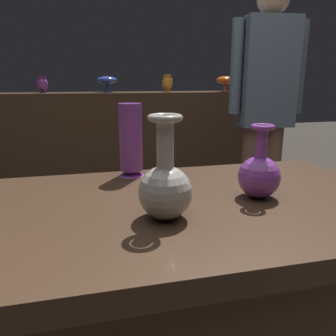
% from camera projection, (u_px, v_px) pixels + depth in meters
% --- Properties ---
extents(back_display_shelf, '(2.60, 0.40, 0.99)m').
position_uv_depth(back_display_shelf, '(110.00, 149.00, 2.95)').
color(back_display_shelf, '#382619').
rests_on(back_display_shelf, ground_plane).
extents(vase_centerpiece, '(0.12, 0.12, 0.22)m').
position_uv_depth(vase_centerpiece, '(165.00, 186.00, 0.70)').
color(vase_centerpiece, gray).
rests_on(vase_centerpiece, display_plinth).
extents(vase_tall_behind, '(0.11, 0.11, 0.19)m').
position_uv_depth(vase_tall_behind, '(259.00, 174.00, 0.83)').
color(vase_tall_behind, '#7A388E').
rests_on(vase_tall_behind, display_plinth).
extents(vase_left_accent, '(0.08, 0.08, 0.22)m').
position_uv_depth(vase_left_accent, '(131.00, 141.00, 1.02)').
color(vase_left_accent, '#7A388E').
rests_on(vase_left_accent, display_plinth).
extents(shelf_vase_center, '(0.18, 0.18, 0.13)m').
position_uv_depth(shelf_vase_center, '(107.00, 81.00, 2.86)').
color(shelf_vase_center, '#2D429E').
rests_on(shelf_vase_center, back_display_shelf).
extents(shelf_vase_left, '(0.09, 0.09, 0.13)m').
position_uv_depth(shelf_vase_left, '(42.00, 84.00, 2.67)').
color(shelf_vase_left, '#7A388E').
rests_on(shelf_vase_left, back_display_shelf).
extents(shelf_vase_far_right, '(0.16, 0.16, 0.14)m').
position_uv_depth(shelf_vase_far_right, '(225.00, 80.00, 2.97)').
color(shelf_vase_far_right, '#E55B1E').
rests_on(shelf_vase_far_right, back_display_shelf).
extents(shelf_vase_right, '(0.09, 0.09, 0.15)m').
position_uv_depth(shelf_vase_right, '(167.00, 82.00, 2.92)').
color(shelf_vase_right, orange).
rests_on(shelf_vase_right, back_display_shelf).
extents(visitor_near_right, '(0.47, 0.22, 1.64)m').
position_uv_depth(visitor_near_right, '(266.00, 101.00, 2.05)').
color(visitor_near_right, brown).
rests_on(visitor_near_right, ground_plane).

